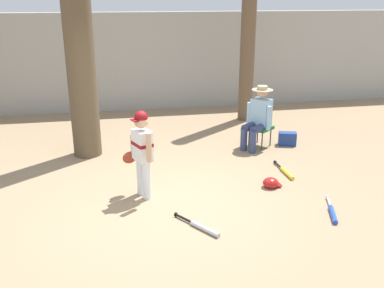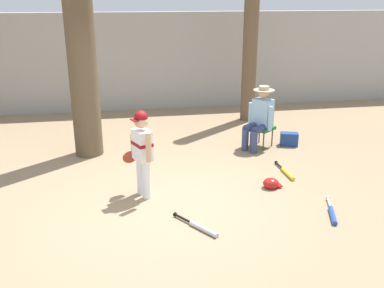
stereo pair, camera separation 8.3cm
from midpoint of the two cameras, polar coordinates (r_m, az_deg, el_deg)
ground_plane at (r=6.20m, az=-4.24°, el=-7.99°), size 60.00×60.00×0.00m
concrete_back_wall at (r=11.16m, az=-7.81°, el=10.75°), size 18.00×0.36×2.42m
tree_near_player at (r=7.80m, az=-15.32°, el=15.58°), size 0.80×0.80×5.65m
tree_behind_spectator at (r=10.01m, az=7.24°, el=14.80°), size 0.52×0.52×4.69m
young_ballplayer at (r=6.19m, az=-7.11°, el=-0.62°), size 0.46×0.55×1.31m
folding_stool at (r=8.45m, az=8.76°, el=2.06°), size 0.56×0.56×0.41m
seated_spectator at (r=8.29m, az=8.48°, el=3.73°), size 0.65×0.60×1.20m
handbag_beside_stool at (r=8.68m, az=12.26°, el=0.69°), size 0.38×0.27×0.26m
bat_blue_youth at (r=6.20m, az=17.73°, el=-8.61°), size 0.31×0.74×0.07m
bat_aluminum_silver at (r=5.56m, az=0.83°, el=-10.97°), size 0.49×0.67×0.07m
bat_yellow_trainer at (r=7.33m, az=11.99°, el=-3.64°), size 0.08×0.75×0.07m
batting_helmet_red at (r=6.77m, az=10.06°, el=-5.11°), size 0.29×0.23×0.17m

